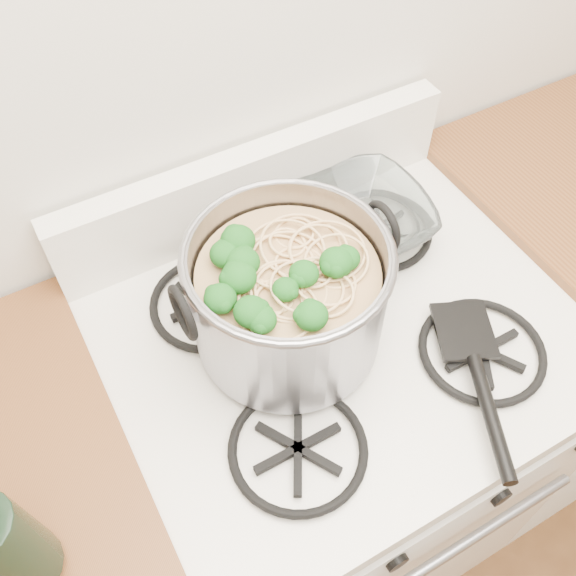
{
  "coord_description": "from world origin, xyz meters",
  "views": [
    {
      "loc": [
        -0.37,
        0.79,
        1.79
      ],
      "look_at": [
        -0.09,
        1.29,
        1.04
      ],
      "focal_mm": 40.0,
      "sensor_mm": 36.0,
      "label": 1
    }
  ],
  "objects_px": {
    "spatula": "(465,328)",
    "glass_bowl": "(358,224)",
    "stock_pot": "(288,297)",
    "gas_range": "(329,447)"
  },
  "relations": [
    {
      "from": "spatula",
      "to": "glass_bowl",
      "type": "relative_size",
      "value": 3.09
    },
    {
      "from": "spatula",
      "to": "glass_bowl",
      "type": "distance_m",
      "value": 0.27
    },
    {
      "from": "glass_bowl",
      "to": "stock_pot",
      "type": "bearing_deg",
      "value": -148.44
    },
    {
      "from": "gas_range",
      "to": "stock_pot",
      "type": "xyz_separation_m",
      "value": [
        -0.09,
        0.03,
        0.58
      ]
    },
    {
      "from": "spatula",
      "to": "gas_range",
      "type": "bearing_deg",
      "value": 170.64
    },
    {
      "from": "glass_bowl",
      "to": "spatula",
      "type": "bearing_deg",
      "value": -84.59
    },
    {
      "from": "gas_range",
      "to": "spatula",
      "type": "xyz_separation_m",
      "value": [
        0.16,
        -0.11,
        0.5
      ]
    },
    {
      "from": "gas_range",
      "to": "glass_bowl",
      "type": "relative_size",
      "value": 9.2
    },
    {
      "from": "stock_pot",
      "to": "glass_bowl",
      "type": "bearing_deg",
      "value": 31.56
    },
    {
      "from": "gas_range",
      "to": "spatula",
      "type": "relative_size",
      "value": 2.98
    }
  ]
}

